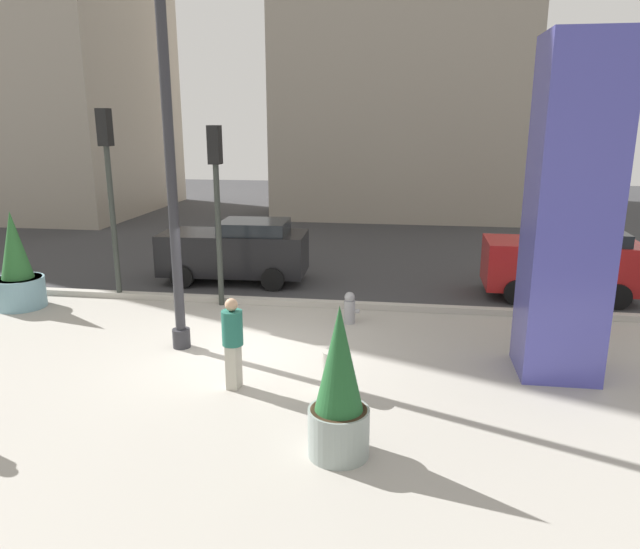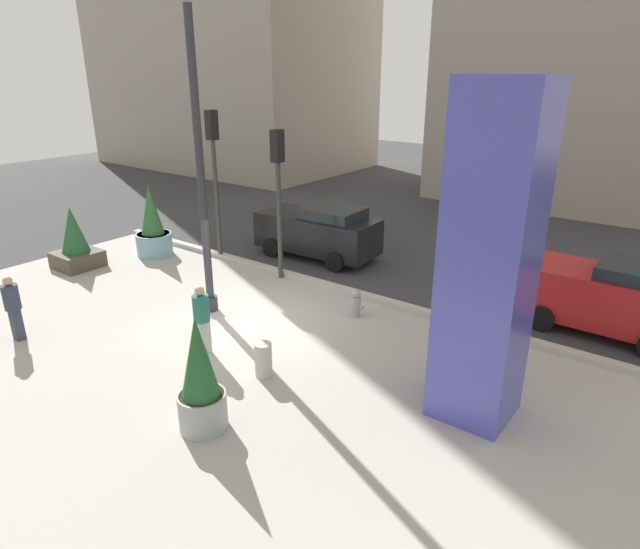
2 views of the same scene
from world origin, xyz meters
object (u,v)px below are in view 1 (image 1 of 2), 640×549
object	(u,v)px
concrete_bollard	(333,372)
car_curb_west	(563,263)
art_pillar_blue	(570,214)
potted_plant_mid_plaza	(339,391)
traffic_light_far_side	(217,186)
pedestrian_by_curb	(233,339)
fire_hydrant	(350,308)
car_intersection	(236,251)
lamp_post	(170,163)
traffic_light_corner	(109,174)
potted_plant_near_left	(17,271)

from	to	relation	value
concrete_bollard	car_curb_west	xyz separation A→B (m)	(5.24, 6.47, 0.56)
art_pillar_blue	potted_plant_mid_plaza	world-z (taller)	art_pillar_blue
traffic_light_far_side	pedestrian_by_curb	world-z (taller)	traffic_light_far_side
car_curb_west	traffic_light_far_side	bearing A→B (deg)	-167.13
concrete_bollard	traffic_light_far_side	distance (m)	6.21
fire_hydrant	traffic_light_far_side	world-z (taller)	traffic_light_far_side
potted_plant_mid_plaza	fire_hydrant	distance (m)	5.55
traffic_light_far_side	car_intersection	world-z (taller)	traffic_light_far_side
traffic_light_far_side	art_pillar_blue	bearing A→B (deg)	-22.58
lamp_post	traffic_light_corner	size ratio (longest dim) A/B	1.59
lamp_post	concrete_bollard	bearing A→B (deg)	-25.40
potted_plant_near_left	pedestrian_by_curb	distance (m)	7.52
potted_plant_mid_plaza	fire_hydrant	bearing A→B (deg)	94.06
art_pillar_blue	potted_plant_near_left	world-z (taller)	art_pillar_blue
fire_hydrant	lamp_post	bearing A→B (deg)	-148.72
car_intersection	car_curb_west	bearing A→B (deg)	-1.81
potted_plant_mid_plaza	concrete_bollard	world-z (taller)	potted_plant_mid_plaza
potted_plant_near_left	fire_hydrant	world-z (taller)	potted_plant_near_left
potted_plant_mid_plaza	fire_hydrant	xyz separation A→B (m)	(-0.39, 5.50, -0.59)
concrete_bollard	car_intersection	xyz separation A→B (m)	(-3.65, 6.75, 0.53)
concrete_bollard	art_pillar_blue	bearing A→B (deg)	19.93
traffic_light_corner	potted_plant_mid_plaza	bearing A→B (deg)	-45.18
potted_plant_mid_plaza	potted_plant_near_left	world-z (taller)	potted_plant_near_left
car_intersection	art_pillar_blue	bearing A→B (deg)	-34.94
fire_hydrant	concrete_bollard	world-z (taller)	same
lamp_post	art_pillar_blue	size ratio (longest dim) A/B	1.29
concrete_bollard	potted_plant_mid_plaza	bearing A→B (deg)	-80.31
traffic_light_far_side	pedestrian_by_curb	xyz separation A→B (m)	(1.69, -4.59, -2.08)
fire_hydrant	pedestrian_by_curb	world-z (taller)	pedestrian_by_curb
potted_plant_near_left	pedestrian_by_curb	world-z (taller)	potted_plant_near_left
art_pillar_blue	pedestrian_by_curb	distance (m)	6.22
traffic_light_far_side	lamp_post	bearing A→B (deg)	-88.55
art_pillar_blue	pedestrian_by_curb	size ratio (longest dim) A/B	3.63
lamp_post	potted_plant_near_left	xyz separation A→B (m)	(-4.96, 1.98, -2.80)
traffic_light_corner	pedestrian_by_curb	size ratio (longest dim) A/B	2.94
fire_hydrant	traffic_light_far_side	size ratio (longest dim) A/B	0.17
art_pillar_blue	fire_hydrant	size ratio (longest dim) A/B	7.91
potted_plant_mid_plaza	potted_plant_near_left	distance (m)	10.22
art_pillar_blue	traffic_light_corner	bearing A→B (deg)	162.35
car_curb_west	potted_plant_mid_plaza	bearing A→B (deg)	-120.28
traffic_light_corner	pedestrian_by_curb	xyz separation A→B (m)	(4.53, -4.77, -2.33)
art_pillar_blue	traffic_light_far_side	world-z (taller)	art_pillar_blue
pedestrian_by_curb	art_pillar_blue	bearing A→B (deg)	15.11
lamp_post	fire_hydrant	world-z (taller)	lamp_post
potted_plant_mid_plaza	car_intersection	size ratio (longest dim) A/B	0.52
lamp_post	traffic_light_far_side	world-z (taller)	lamp_post
car_intersection	pedestrian_by_curb	size ratio (longest dim) A/B	2.56
potted_plant_mid_plaza	traffic_light_corner	size ratio (longest dim) A/B	0.46
traffic_light_far_side	potted_plant_near_left	bearing A→B (deg)	-169.18
potted_plant_mid_plaza	traffic_light_corner	distance (m)	9.59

